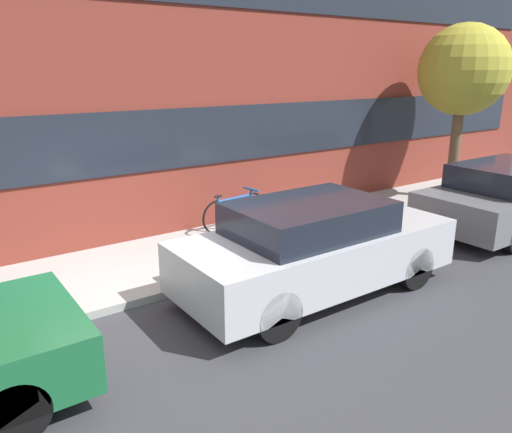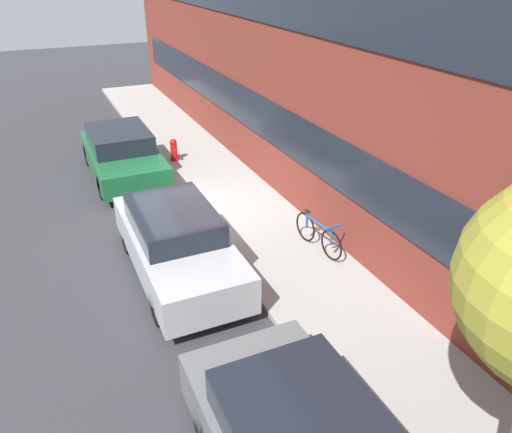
{
  "view_description": "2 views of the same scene",
  "coord_description": "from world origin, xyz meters",
  "px_view_note": "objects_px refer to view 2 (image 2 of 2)",
  "views": [
    {
      "loc": [
        -2.35,
        -6.08,
        3.2
      ],
      "look_at": [
        2.3,
        0.51,
        0.78
      ],
      "focal_mm": 35.0,
      "sensor_mm": 36.0,
      "label": 1
    },
    {
      "loc": [
        10.56,
        -3.1,
        5.72
      ],
      "look_at": [
        2.43,
        0.57,
        1.03
      ],
      "focal_mm": 35.0,
      "sensor_mm": 36.0,
      "label": 2
    }
  ],
  "objects_px": {
    "parked_car_silver": "(177,243)",
    "fire_hydrant": "(174,150)",
    "bicycle": "(318,234)",
    "parked_car_green": "(122,153)"
  },
  "relations": [
    {
      "from": "fire_hydrant",
      "to": "bicycle",
      "type": "distance_m",
      "value": 6.51
    },
    {
      "from": "fire_hydrant",
      "to": "bicycle",
      "type": "xyz_separation_m",
      "value": [
        6.37,
        1.32,
        0.04
      ]
    },
    {
      "from": "fire_hydrant",
      "to": "bicycle",
      "type": "height_order",
      "value": "bicycle"
    },
    {
      "from": "parked_car_green",
      "to": "parked_car_silver",
      "type": "bearing_deg",
      "value": -0.0
    },
    {
      "from": "fire_hydrant",
      "to": "bicycle",
      "type": "relative_size",
      "value": 0.43
    },
    {
      "from": "fire_hydrant",
      "to": "parked_car_silver",
      "type": "bearing_deg",
      "value": -15.26
    },
    {
      "from": "bicycle",
      "to": "fire_hydrant",
      "type": "bearing_deg",
      "value": -174.89
    },
    {
      "from": "parked_car_silver",
      "to": "bicycle",
      "type": "distance_m",
      "value": 2.97
    },
    {
      "from": "parked_car_green",
      "to": "parked_car_silver",
      "type": "height_order",
      "value": "parked_car_silver"
    },
    {
      "from": "parked_car_silver",
      "to": "fire_hydrant",
      "type": "bearing_deg",
      "value": 164.74
    }
  ]
}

